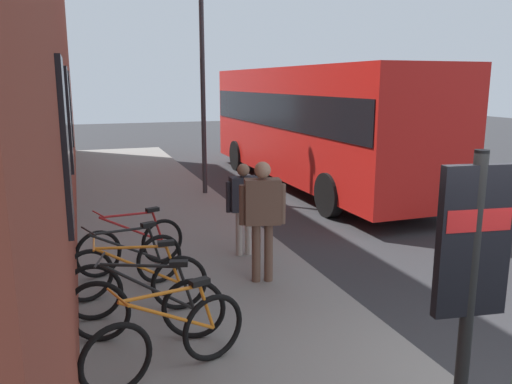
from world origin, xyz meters
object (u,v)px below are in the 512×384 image
object	(u,v)px
bicycle_beside_lamp	(132,245)
pedestrian_by_facade	(243,200)
transit_info_sign	(472,262)
pedestrian_near_bus	(262,209)
bicycle_by_door	(168,340)
bicycle_far_end	(126,265)
bicycle_under_window	(138,285)
bicycle_nearest_sign	(147,308)
city_bus	(313,120)
street_lamp	(202,68)

from	to	relation	value
bicycle_beside_lamp	pedestrian_by_facade	xyz separation A→B (m)	(0.11, -1.84, 0.56)
transit_info_sign	pedestrian_near_bus	world-z (taller)	transit_info_sign
bicycle_by_door	bicycle_far_end	size ratio (longest dim) A/B	1.01
bicycle_under_window	bicycle_far_end	xyz separation A→B (m)	(0.80, 0.07, 0.00)
bicycle_under_window	transit_info_sign	bearing A→B (deg)	-149.09
bicycle_under_window	transit_info_sign	distance (m)	4.10
transit_info_sign	bicycle_far_end	bearing A→B (deg)	26.64
bicycle_nearest_sign	pedestrian_near_bus	bearing A→B (deg)	-55.47
bicycle_nearest_sign	city_bus	world-z (taller)	city_bus
bicycle_by_door	street_lamp	distance (m)	9.10
bicycle_beside_lamp	pedestrian_near_bus	bearing A→B (deg)	-122.20
street_lamp	pedestrian_near_bus	bearing A→B (deg)	174.10
pedestrian_near_bus	bicycle_by_door	bearing A→B (deg)	140.26
bicycle_by_door	street_lamp	size ratio (longest dim) A/B	0.32
bicycle_by_door	bicycle_nearest_sign	size ratio (longest dim) A/B	0.99
transit_info_sign	street_lamp	distance (m)	10.33
bicycle_nearest_sign	bicycle_under_window	bearing A→B (deg)	2.02
city_bus	pedestrian_by_facade	size ratio (longest dim) A/B	6.79
bicycle_nearest_sign	bicycle_under_window	world-z (taller)	same
transit_info_sign	bicycle_beside_lamp	bearing A→B (deg)	20.92
city_bus	pedestrian_by_facade	world-z (taller)	city_bus
bicycle_by_door	bicycle_under_window	distance (m)	1.51
bicycle_beside_lamp	pedestrian_near_bus	size ratio (longest dim) A/B	0.96
bicycle_by_door	pedestrian_near_bus	world-z (taller)	pedestrian_near_bus
pedestrian_by_facade	street_lamp	xyz separation A→B (m)	(5.08, -0.55, 2.23)
bicycle_nearest_sign	bicycle_under_window	size ratio (longest dim) A/B	0.97
pedestrian_by_facade	street_lamp	size ratio (longest dim) A/B	0.29
bicycle_far_end	pedestrian_near_bus	bearing A→B (deg)	-97.24
bicycle_nearest_sign	street_lamp	distance (m)	8.40
bicycle_far_end	city_bus	size ratio (longest dim) A/B	0.16
bicycle_beside_lamp	bicycle_nearest_sign	bearing A→B (deg)	178.20
bicycle_by_door	street_lamp	world-z (taller)	street_lamp
bicycle_far_end	bicycle_beside_lamp	size ratio (longest dim) A/B	0.99
bicycle_under_window	bicycle_beside_lamp	distance (m)	1.65
bicycle_by_door	pedestrian_by_facade	size ratio (longest dim) A/B	1.10
bicycle_beside_lamp	pedestrian_by_facade	bearing A→B (deg)	-86.66
bicycle_nearest_sign	city_bus	size ratio (longest dim) A/B	0.16
transit_info_sign	city_bus	distance (m)	11.34
bicycle_nearest_sign	transit_info_sign	xyz separation A→B (m)	(-2.67, -1.99, 1.21)
bicycle_beside_lamp	bicycle_far_end	bearing A→B (deg)	168.68
city_bus	bicycle_by_door	bearing A→B (deg)	147.36
bicycle_beside_lamp	pedestrian_by_facade	world-z (taller)	pedestrian_by_facade
bicycle_under_window	pedestrian_by_facade	xyz separation A→B (m)	(1.75, -1.93, 0.56)
bicycle_by_door	bicycle_far_end	world-z (taller)	same
transit_info_sign	street_lamp	size ratio (longest dim) A/B	0.45
bicycle_under_window	bicycle_nearest_sign	bearing A→B (deg)	-177.98
bicycle_by_door	transit_info_sign	distance (m)	2.91
pedestrian_near_bus	pedestrian_by_facade	bearing A→B (deg)	-4.63
bicycle_nearest_sign	pedestrian_by_facade	bearing A→B (deg)	-37.95
bicycle_far_end	street_lamp	xyz separation A→B (m)	(6.04, -2.56, 2.79)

